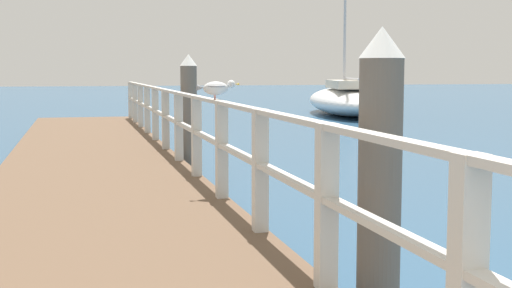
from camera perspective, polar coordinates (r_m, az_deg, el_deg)
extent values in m
cube|color=brown|center=(10.87, -12.69, -2.41)|extent=(2.67, 21.45, 0.35)
cube|color=beige|center=(3.02, 16.44, -10.59)|extent=(0.12, 0.12, 1.04)
cube|color=beige|center=(4.48, 5.63, -4.99)|extent=(0.12, 0.12, 1.04)
cube|color=beige|center=(6.04, 0.34, -2.13)|extent=(0.12, 0.12, 1.04)
cube|color=beige|center=(7.64, -2.75, -0.45)|extent=(0.12, 0.12, 1.04)
cube|color=beige|center=(9.26, -4.76, 0.65)|extent=(0.12, 0.12, 1.04)
cube|color=beige|center=(10.89, -6.17, 1.42)|extent=(0.12, 0.12, 1.04)
cube|color=beige|center=(12.53, -7.22, 1.99)|extent=(0.12, 0.12, 1.04)
cube|color=beige|center=(14.17, -8.02, 2.42)|extent=(0.12, 0.12, 1.04)
cube|color=beige|center=(15.81, -8.66, 2.77)|extent=(0.12, 0.12, 1.04)
cube|color=beige|center=(17.46, -9.18, 3.05)|extent=(0.12, 0.12, 1.04)
cube|color=beige|center=(19.11, -9.60, 3.28)|extent=(0.12, 0.12, 1.04)
cube|color=beige|center=(20.76, -9.96, 3.47)|extent=(0.12, 0.12, 1.04)
cube|color=beige|center=(10.87, -6.20, 4.05)|extent=(0.10, 19.85, 0.04)
cube|color=beige|center=(10.89, -6.18, 1.69)|extent=(0.10, 19.85, 0.04)
cylinder|color=#6B6056|center=(4.67, 9.80, -4.33)|extent=(0.28, 0.28, 1.79)
cone|color=white|center=(4.60, 10.02, 7.99)|extent=(0.29, 0.29, 0.20)
cylinder|color=#6B6056|center=(12.38, -5.36, 2.06)|extent=(0.28, 0.28, 1.79)
cone|color=white|center=(12.36, -5.41, 6.68)|extent=(0.29, 0.29, 0.20)
ellipsoid|color=white|center=(7.91, -3.23, 4.45)|extent=(0.28, 0.14, 0.15)
sphere|color=white|center=(7.95, -1.99, 4.79)|extent=(0.09, 0.09, 0.09)
cone|color=gold|center=(7.97, -1.54, 4.79)|extent=(0.05, 0.03, 0.02)
cone|color=#939399|center=(7.88, -4.44, 4.51)|extent=(0.08, 0.07, 0.07)
ellipsoid|color=#939399|center=(7.91, -3.23, 4.64)|extent=(0.23, 0.18, 0.04)
cylinder|color=tan|center=(7.94, -3.33, 3.73)|extent=(0.01, 0.01, 0.05)
cylinder|color=tan|center=(7.89, -3.26, 3.72)|extent=(0.01, 0.01, 0.05)
ellipsoid|color=white|center=(27.86, 7.17, 3.39)|extent=(4.23, 8.99, 1.05)
cylinder|color=#B2B2B7|center=(26.77, 7.59, 5.16)|extent=(0.67, 2.99, 0.08)
cube|color=beige|center=(26.81, 7.57, 4.74)|extent=(2.03, 3.34, 0.30)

